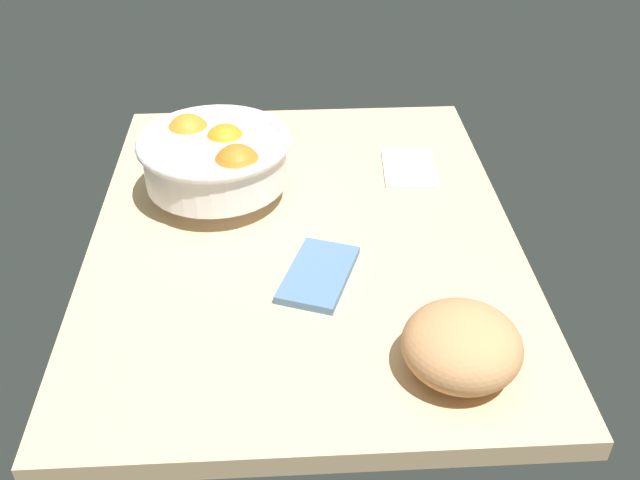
% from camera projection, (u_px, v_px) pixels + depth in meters
% --- Properties ---
extents(ground_plane, '(0.81, 0.62, 0.03)m').
position_uv_depth(ground_plane, '(304.00, 238.00, 1.07)').
color(ground_plane, '#D8B684').
extents(fruit_bowl, '(0.23, 0.23, 0.12)m').
position_uv_depth(fruit_bowl, '(216.00, 158.00, 1.09)').
color(fruit_bowl, white).
rests_on(fruit_bowl, ground).
extents(bread_loaf, '(0.17, 0.17, 0.08)m').
position_uv_depth(bread_loaf, '(462.00, 345.00, 0.81)').
color(bread_loaf, tan).
rests_on(bread_loaf, ground).
extents(napkin_folded, '(0.13, 0.09, 0.01)m').
position_uv_depth(napkin_folded, '(408.00, 167.00, 1.20)').
color(napkin_folded, silver).
rests_on(napkin_folded, ground).
extents(napkin_spare, '(0.16, 0.12, 0.01)m').
position_uv_depth(napkin_spare, '(319.00, 274.00, 0.96)').
color(napkin_spare, '#507299').
rests_on(napkin_spare, ground).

